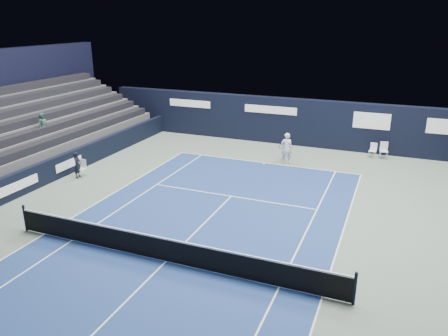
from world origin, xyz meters
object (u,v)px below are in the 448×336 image
(tennis_net, at_px, (165,249))
(folding_chair_back_b, at_px, (384,149))
(line_judge_chair, at_px, (82,167))
(folding_chair_back_a, at_px, (373,149))
(tennis_player, at_px, (286,148))

(tennis_net, bearing_deg, folding_chair_back_b, 67.44)
(line_judge_chair, xyz_separation_m, tennis_net, (8.50, -6.04, -0.02))
(folding_chair_back_b, bearing_deg, line_judge_chair, -158.18)
(folding_chair_back_b, relative_size, tennis_net, 0.08)
(folding_chair_back_a, relative_size, folding_chair_back_b, 0.89)
(folding_chair_back_b, height_order, tennis_player, tennis_player)
(tennis_net, xyz_separation_m, tennis_player, (1.16, 12.32, 0.41))
(line_judge_chair, bearing_deg, folding_chair_back_a, 38.60)
(line_judge_chair, height_order, tennis_player, tennis_player)
(tennis_net, relative_size, tennis_player, 7.01)
(folding_chair_back_b, distance_m, tennis_player, 6.14)
(folding_chair_back_b, xyz_separation_m, tennis_net, (-6.42, -15.46, -0.08))
(line_judge_chair, distance_m, tennis_net, 10.43)
(line_judge_chair, bearing_deg, tennis_net, -30.03)
(folding_chair_back_a, relative_size, line_judge_chair, 0.99)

